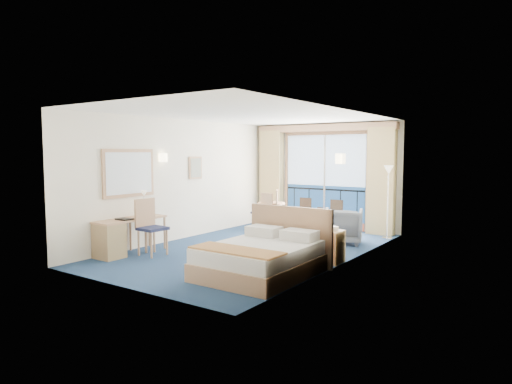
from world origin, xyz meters
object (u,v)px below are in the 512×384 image
at_px(desk_chair, 149,223).
at_px(table_chair_a, 282,207).
at_px(armchair, 343,226).
at_px(nightstand, 329,246).
at_px(bed, 262,257).
at_px(floor_lamp, 388,183).
at_px(round_table, 271,209).
at_px(desk, 114,237).
at_px(table_chair_b, 264,209).

bearing_deg(desk_chair, table_chair_a, -4.76).
bearing_deg(armchair, nightstand, 86.85).
height_order(bed, armchair, bed).
distance_m(bed, floor_lamp, 4.32).
bearing_deg(nightstand, round_table, 138.15).
relative_size(desk, round_table, 2.01).
height_order(round_table, table_chair_a, table_chair_a).
bearing_deg(bed, nightstand, 69.35).
bearing_deg(desk, table_chair_b, 81.32).
bearing_deg(table_chair_a, armchair, -141.70).
bearing_deg(desk_chair, floor_lamp, -34.14).
xyz_separation_m(floor_lamp, desk_chair, (-3.22, -4.18, -0.66)).
distance_m(bed, round_table, 4.67).
bearing_deg(table_chair_b, nightstand, -25.82).
bearing_deg(round_table, table_chair_b, -82.62).
xyz_separation_m(bed, round_table, (-2.41, 4.00, 0.21)).
xyz_separation_m(table_chair_a, table_chair_b, (-0.33, -0.33, -0.05)).
relative_size(table_chair_a, table_chair_b, 1.09).
xyz_separation_m(desk, desk_chair, (0.39, 0.52, 0.23)).
distance_m(nightstand, round_table, 3.93).
distance_m(round_table, table_chair_a, 0.40).
distance_m(bed, armchair, 3.13).
height_order(armchair, floor_lamp, floor_lamp).
bearing_deg(floor_lamp, bed, -98.58).
relative_size(bed, table_chair_b, 2.08).
bearing_deg(round_table, nightstand, -41.85).
height_order(desk, desk_chair, desk_chair).
relative_size(floor_lamp, round_table, 2.30).
xyz_separation_m(desk, round_table, (0.57, 4.54, 0.12)).
relative_size(bed, table_chair_a, 1.91).
height_order(desk_chair, table_chair_b, desk_chair).
height_order(floor_lamp, table_chair_b, floor_lamp).
height_order(armchair, table_chair_b, table_chair_b).
distance_m(floor_lamp, round_table, 3.13).
bearing_deg(desk_chair, table_chair_b, -0.36).
distance_m(bed, desk_chair, 2.61).
height_order(bed, floor_lamp, floor_lamp).
bearing_deg(table_chair_b, desk_chair, -82.17).
distance_m(armchair, desk, 4.72).
distance_m(floor_lamp, table_chair_a, 2.75).
distance_m(table_chair_a, table_chair_b, 0.46).
relative_size(bed, desk_chair, 1.79).
distance_m(desk_chair, round_table, 4.02).
bearing_deg(round_table, table_chair_a, -14.34).
height_order(nightstand, desk, desk).
distance_m(bed, nightstand, 1.48).
distance_m(floor_lamp, table_chair_b, 3.13).
relative_size(armchair, table_chair_b, 0.89).
bearing_deg(armchair, floor_lamp, -140.67).
bearing_deg(floor_lamp, round_table, -176.87).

